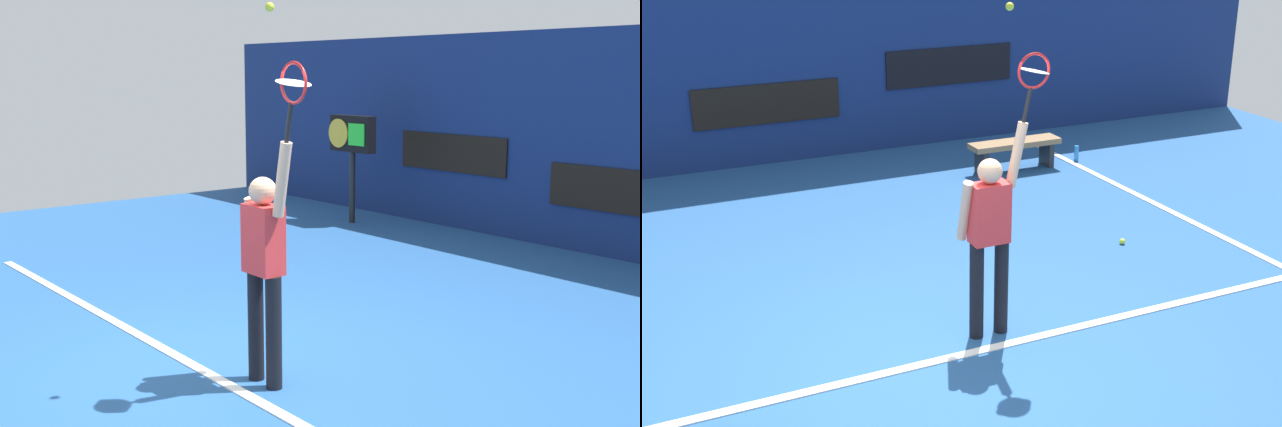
# 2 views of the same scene
# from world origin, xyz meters

# --- Properties ---
(ground_plane) EXTENTS (18.00, 18.00, 0.00)m
(ground_plane) POSITION_xyz_m (0.00, 0.00, 0.00)
(ground_plane) COLOR #23518C
(back_wall) EXTENTS (18.00, 0.20, 3.09)m
(back_wall) POSITION_xyz_m (0.00, 6.54, 1.55)
(back_wall) COLOR navy
(back_wall) RESTS_ON ground_plane
(sponsor_banner_center) EXTENTS (2.20, 0.03, 0.60)m
(sponsor_banner_center) POSITION_xyz_m (0.00, 6.42, 0.93)
(sponsor_banner_center) COLOR black
(sponsor_banner_starboard) EXTENTS (2.20, 0.03, 0.60)m
(sponsor_banner_starboard) POSITION_xyz_m (3.00, 6.42, 1.27)
(sponsor_banner_starboard) COLOR black
(court_baseline) EXTENTS (10.00, 0.10, 0.01)m
(court_baseline) POSITION_xyz_m (0.00, -0.03, 0.01)
(court_baseline) COLOR white
(court_baseline) RESTS_ON ground_plane
(court_sideline) EXTENTS (0.10, 7.00, 0.01)m
(court_sideline) POSITION_xyz_m (4.18, 2.00, 0.01)
(court_sideline) COLOR white
(court_sideline) RESTS_ON ground_plane
(tennis_player) EXTENTS (0.61, 0.31, 1.99)m
(tennis_player) POSITION_xyz_m (0.58, 0.23, 1.01)
(tennis_player) COLOR black
(tennis_player) RESTS_ON ground_plane
(tennis_racket) EXTENTS (0.37, 0.27, 0.62)m
(tennis_racket) POSITION_xyz_m (0.98, 0.23, 2.38)
(tennis_racket) COLOR black
(tennis_ball) EXTENTS (0.07, 0.07, 0.07)m
(tennis_ball) POSITION_xyz_m (0.73, 0.21, 2.96)
(tennis_ball) COLOR #CCE033
(court_bench) EXTENTS (1.40, 0.36, 0.45)m
(court_bench) POSITION_xyz_m (3.21, 4.56, 0.34)
(court_bench) COLOR olive
(court_bench) RESTS_ON ground_plane
(water_bottle) EXTENTS (0.07, 0.07, 0.24)m
(water_bottle) POSITION_xyz_m (4.30, 4.56, 0.12)
(water_bottle) COLOR #338CD8
(water_bottle) RESTS_ON ground_plane
(spare_ball) EXTENTS (0.07, 0.07, 0.07)m
(spare_ball) POSITION_xyz_m (2.98, 1.48, 0.03)
(spare_ball) COLOR #CCE033
(spare_ball) RESTS_ON ground_plane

